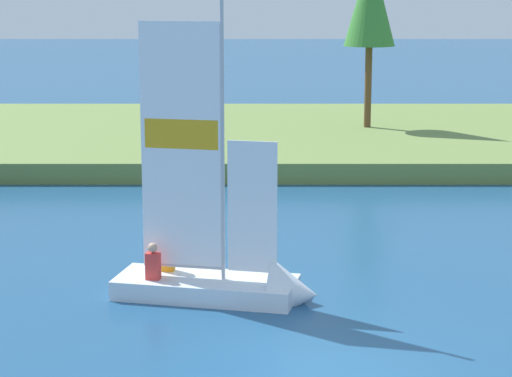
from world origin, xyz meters
TOP-DOWN VIEW (x-y plane):
  - ground_plane at (0.00, 0.00)m, footprint 200.00×200.00m
  - shore_bank at (0.00, 23.15)m, footprint 80.00×15.83m
  - shoreline_tree_midleft at (3.33, 23.35)m, footprint 2.01×2.01m
  - sailboat at (-1.52, 3.84)m, footprint 4.33×2.23m

SIDE VIEW (x-z plane):
  - ground_plane at x=0.00m, z-range 0.00..0.00m
  - shore_bank at x=0.00m, z-range 0.00..0.68m
  - sailboat at x=-1.52m, z-range -2.83..3.78m
  - shoreline_tree_midleft at x=3.33m, z-range 2.23..9.11m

